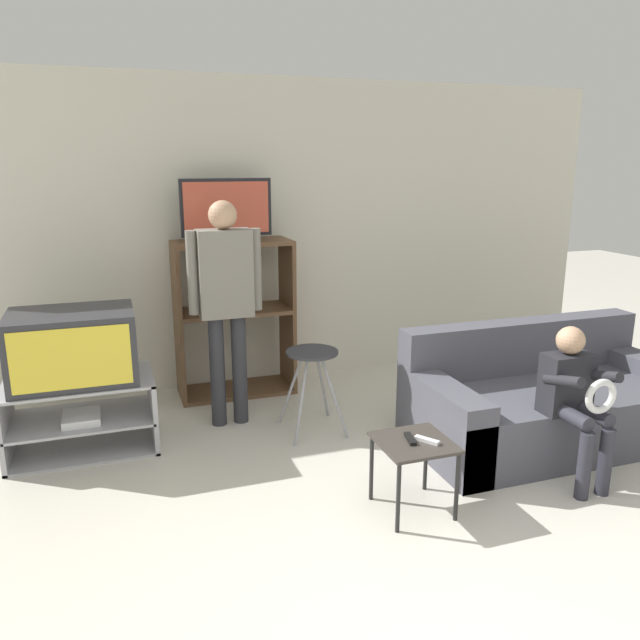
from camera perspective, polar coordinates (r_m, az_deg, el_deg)
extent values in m
plane|color=beige|center=(3.06, 12.58, -25.04)|extent=(18.00, 18.00, 0.00)
cube|color=silver|center=(5.47, -4.96, 7.80)|extent=(6.40, 0.06, 2.60)
cube|color=#A8A8AD|center=(4.67, -20.66, -10.80)|extent=(0.96, 0.58, 0.02)
cube|color=#A8A8AD|center=(4.59, -20.90, -8.37)|extent=(0.93, 0.58, 0.02)
cube|color=#A8A8AD|center=(4.50, -21.20, -5.27)|extent=(0.96, 0.58, 0.02)
cube|color=#A8A8AD|center=(4.63, -26.75, -8.47)|extent=(0.03, 0.58, 0.49)
cube|color=#A8A8AD|center=(4.58, -15.05, -7.61)|extent=(0.03, 0.58, 0.49)
cube|color=white|center=(4.51, -20.96, -8.32)|extent=(0.24, 0.28, 0.05)
cube|color=#2D2D33|center=(4.44, -21.64, -2.25)|extent=(0.79, 0.57, 0.47)
cube|color=yellow|center=(4.16, -21.78, -3.33)|extent=(0.71, 0.01, 0.39)
cube|color=brown|center=(5.17, -12.85, -0.27)|extent=(0.03, 0.44, 1.30)
cube|color=brown|center=(5.34, -2.98, 0.53)|extent=(0.03, 0.44, 1.30)
cube|color=brown|center=(5.42, -7.61, -6.35)|extent=(0.89, 0.44, 0.03)
cube|color=brown|center=(5.22, -7.86, 0.83)|extent=(0.89, 0.44, 0.03)
cube|color=brown|center=(5.11, -8.08, 7.01)|extent=(0.89, 0.44, 0.03)
cube|color=#3870B7|center=(5.10, -9.60, 1.89)|extent=(0.18, 0.04, 0.22)
cube|color=black|center=(5.09, -8.47, 7.37)|extent=(0.25, 0.20, 0.04)
cube|color=black|center=(5.07, -8.57, 10.14)|extent=(0.72, 0.04, 0.45)
cube|color=#D8593F|center=(5.05, -8.53, 10.12)|extent=(0.67, 0.01, 0.40)
cylinder|color=#99999E|center=(4.39, -1.71, -7.38)|extent=(0.17, 0.18, 0.60)
cylinder|color=#99999E|center=(4.47, 1.30, -7.00)|extent=(0.17, 0.18, 0.60)
cylinder|color=#99999E|center=(4.62, -2.66, -6.26)|extent=(0.17, 0.18, 0.60)
cylinder|color=#99999E|center=(4.69, 0.21, -5.92)|extent=(0.17, 0.18, 0.60)
cylinder|color=#333338|center=(4.44, -0.73, -2.96)|extent=(0.37, 0.37, 0.02)
cube|color=#38332D|center=(3.55, 8.62, -11.02)|extent=(0.40, 0.40, 0.02)
cylinder|color=black|center=(3.43, 7.17, -15.84)|extent=(0.02, 0.02, 0.40)
cylinder|color=black|center=(3.59, 12.41, -14.68)|extent=(0.02, 0.02, 0.40)
cylinder|color=black|center=(3.71, 4.73, -13.31)|extent=(0.02, 0.02, 0.40)
cylinder|color=black|center=(3.85, 9.65, -12.38)|extent=(0.02, 0.02, 0.40)
cube|color=black|center=(3.54, 8.25, -10.69)|extent=(0.06, 0.15, 0.02)
cube|color=silver|center=(3.54, 9.74, -10.78)|extent=(0.11, 0.14, 0.02)
cube|color=#4C4C56|center=(4.67, 20.10, -8.09)|extent=(1.90, 0.92, 0.41)
cube|color=#4C4C56|center=(4.81, 17.86, -2.25)|extent=(1.90, 0.20, 0.38)
cube|color=#4C4C56|center=(4.20, 11.10, -9.15)|extent=(0.22, 0.92, 0.53)
cylinder|color=#2D2D33|center=(4.66, -9.36, -4.67)|extent=(0.11, 0.11, 0.83)
cylinder|color=#2D2D33|center=(4.69, -7.37, -4.48)|extent=(0.11, 0.11, 0.83)
cube|color=gray|center=(4.50, -8.70, 4.24)|extent=(0.38, 0.20, 0.62)
cylinder|color=gray|center=(4.46, -11.59, 4.23)|extent=(0.08, 0.08, 0.59)
cylinder|color=gray|center=(4.54, -5.87, 4.62)|extent=(0.08, 0.08, 0.59)
sphere|color=tan|center=(4.44, -8.90, 9.48)|extent=(0.20, 0.20, 0.20)
cylinder|color=#2D2D38|center=(4.01, 23.02, -12.17)|extent=(0.08, 0.08, 0.41)
cylinder|color=#2D2D38|center=(4.11, 24.61, -11.71)|extent=(0.08, 0.08, 0.41)
cylinder|color=#2D2D38|center=(4.01, 21.95, -8.11)|extent=(0.09, 0.30, 0.09)
cylinder|color=#2D2D38|center=(4.11, 23.55, -7.75)|extent=(0.09, 0.30, 0.09)
cube|color=#232328|center=(4.12, 21.58, -5.39)|extent=(0.30, 0.17, 0.38)
cylinder|color=#232328|center=(3.92, 21.36, -5.19)|extent=(0.06, 0.31, 0.14)
cylinder|color=#232328|center=(4.09, 24.27, -4.66)|extent=(0.06, 0.31, 0.14)
sphere|color=tan|center=(4.04, 21.93, -1.74)|extent=(0.17, 0.17, 0.17)
torus|color=silver|center=(3.91, 24.29, -6.39)|extent=(0.21, 0.04, 0.21)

